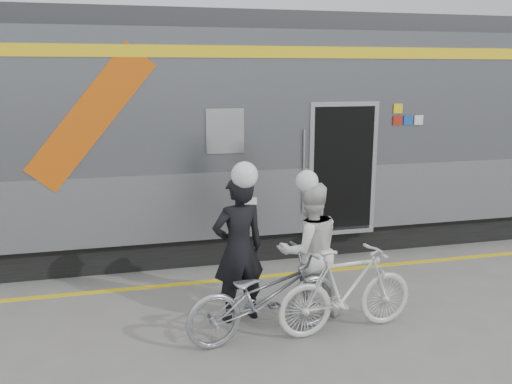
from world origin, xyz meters
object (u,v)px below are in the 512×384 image
object	(u,v)px
man	(238,249)
bicycle_left	(265,296)
woman	(309,250)
bicycle_right	(347,290)

from	to	relation	value
man	bicycle_left	size ratio (longest dim) A/B	0.95
man	bicycle_left	xyz separation A→B (m)	(0.20, -0.55, -0.43)
woman	bicycle_right	size ratio (longest dim) A/B	0.99
bicycle_left	bicycle_right	world-z (taller)	bicycle_right
woman	bicycle_left	bearing A→B (deg)	26.54
man	woman	xyz separation A→B (m)	(0.91, -0.11, -0.06)
bicycle_left	woman	bearing A→B (deg)	-69.36
bicycle_left	bicycle_right	distance (m)	1.02
bicycle_right	woman	bearing A→B (deg)	23.28
man	woman	world-z (taller)	man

